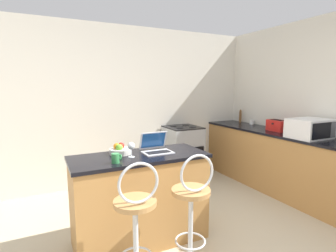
# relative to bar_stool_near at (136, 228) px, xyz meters

# --- Properties ---
(wall_back) EXTENTS (12.00, 0.06, 2.60)m
(wall_back) POSITION_rel_bar_stool_near_xyz_m (0.56, 2.42, 0.79)
(wall_back) COLOR silver
(wall_back) RESTS_ON ground_plane
(breakfast_bar) EXTENTS (1.38, 0.59, 0.93)m
(breakfast_bar) POSITION_rel_bar_stool_near_xyz_m (0.26, 0.61, -0.05)
(breakfast_bar) COLOR #B27C42
(breakfast_bar) RESTS_ON ground_plane
(counter_right) EXTENTS (0.62, 3.17, 0.93)m
(counter_right) POSITION_rel_bar_stool_near_xyz_m (2.66, 0.82, -0.05)
(counter_right) COLOR #B27C42
(counter_right) RESTS_ON ground_plane
(bar_stool_near) EXTENTS (0.40, 0.40, 1.07)m
(bar_stool_near) POSITION_rel_bar_stool_near_xyz_m (0.00, 0.00, 0.00)
(bar_stool_near) COLOR silver
(bar_stool_near) RESTS_ON ground_plane
(bar_stool_far) EXTENTS (0.40, 0.40, 1.07)m
(bar_stool_far) POSITION_rel_bar_stool_near_xyz_m (0.51, 0.00, 0.00)
(bar_stool_far) COLOR silver
(bar_stool_far) RESTS_ON ground_plane
(laptop) EXTENTS (0.30, 0.27, 0.21)m
(laptop) POSITION_rel_bar_stool_near_xyz_m (0.46, 0.66, 0.47)
(laptop) COLOR silver
(laptop) RESTS_ON breakfast_bar
(microwave) EXTENTS (0.52, 0.41, 0.26)m
(microwave) POSITION_rel_bar_stool_near_xyz_m (2.62, 0.44, 0.55)
(microwave) COLOR white
(microwave) RESTS_ON counter_right
(toaster) EXTENTS (0.20, 0.29, 0.18)m
(toaster) POSITION_rel_bar_stool_near_xyz_m (2.69, 1.04, 0.51)
(toaster) COLOR red
(toaster) RESTS_ON counter_right
(stove_range) EXTENTS (0.56, 0.60, 0.94)m
(stove_range) POSITION_rel_bar_stool_near_xyz_m (1.59, 2.07, -0.05)
(stove_range) COLOR #9EA3A8
(stove_range) RESTS_ON ground_plane
(fruit_bowl) EXTENTS (0.23, 0.23, 0.11)m
(fruit_bowl) POSITION_rel_bar_stool_near_xyz_m (0.10, 0.74, 0.46)
(fruit_bowl) COLOR silver
(fruit_bowl) RESTS_ON breakfast_bar
(mug_white) EXTENTS (0.10, 0.08, 0.09)m
(mug_white) POSITION_rel_bar_stool_near_xyz_m (2.87, 1.76, 0.46)
(mug_white) COLOR white
(mug_white) RESTS_ON counter_right
(mug_green) EXTENTS (0.09, 0.07, 0.09)m
(mug_green) POSITION_rel_bar_stool_near_xyz_m (-0.03, 0.44, 0.46)
(mug_green) COLOR #338447
(mug_green) RESTS_ON breakfast_bar
(pepper_mill) EXTENTS (0.05, 0.05, 0.25)m
(pepper_mill) POSITION_rel_bar_stool_near_xyz_m (2.87, 2.08, 0.54)
(pepper_mill) COLOR brown
(pepper_mill) RESTS_ON counter_right
(wine_glass_short) EXTENTS (0.07, 0.07, 0.15)m
(wine_glass_short) POSITION_rel_bar_stool_near_xyz_m (0.16, 0.57, 0.53)
(wine_glass_short) COLOR silver
(wine_glass_short) RESTS_ON breakfast_bar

